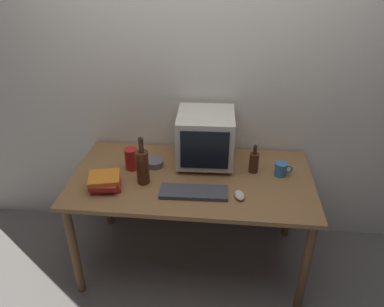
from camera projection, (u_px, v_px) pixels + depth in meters
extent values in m
plane|color=slate|center=(192.00, 259.00, 2.88)|extent=(6.00, 6.00, 0.00)
cube|color=silver|center=(199.00, 82.00, 2.67)|extent=(4.00, 0.08, 2.50)
cube|color=olive|center=(192.00, 179.00, 2.51)|extent=(1.60, 0.84, 0.03)
cylinder|color=brown|center=(74.00, 251.00, 2.45)|extent=(0.06, 0.06, 0.73)
cylinder|color=brown|center=(305.00, 268.00, 2.32)|extent=(0.06, 0.06, 0.73)
cylinder|color=brown|center=(107.00, 188.00, 3.07)|extent=(0.06, 0.06, 0.73)
cylinder|color=brown|center=(290.00, 199.00, 2.94)|extent=(0.06, 0.06, 0.73)
cube|color=beige|center=(205.00, 160.00, 2.66)|extent=(0.29, 0.25, 0.03)
cube|color=beige|center=(206.00, 137.00, 2.57)|extent=(0.39, 0.39, 0.34)
cube|color=black|center=(205.00, 150.00, 2.40)|extent=(0.31, 0.02, 0.27)
cube|color=#3F3F47|center=(194.00, 192.00, 2.33)|extent=(0.42, 0.16, 0.02)
ellipsoid|color=beige|center=(239.00, 195.00, 2.29)|extent=(0.08, 0.11, 0.04)
cylinder|color=#472314|center=(143.00, 167.00, 2.39)|extent=(0.08, 0.08, 0.23)
cylinder|color=#472314|center=(141.00, 147.00, 2.31)|extent=(0.03, 0.03, 0.08)
sphere|color=#262626|center=(141.00, 139.00, 2.29)|extent=(0.03, 0.03, 0.03)
cylinder|color=#472314|center=(254.00, 163.00, 2.53)|extent=(0.06, 0.06, 0.14)
cylinder|color=#472314|center=(255.00, 151.00, 2.48)|extent=(0.02, 0.02, 0.05)
sphere|color=#262626|center=(255.00, 146.00, 2.46)|extent=(0.03, 0.03, 0.03)
cube|color=red|center=(106.00, 187.00, 2.37)|extent=(0.21, 0.16, 0.03)
cube|color=red|center=(105.00, 183.00, 2.36)|extent=(0.19, 0.18, 0.03)
cube|color=orange|center=(104.00, 178.00, 2.35)|extent=(0.23, 0.21, 0.03)
cylinder|color=#3370B2|center=(281.00, 169.00, 2.50)|extent=(0.08, 0.08, 0.09)
torus|color=#3370B2|center=(289.00, 169.00, 2.49)|extent=(0.06, 0.01, 0.06)
cylinder|color=#595B66|center=(155.00, 163.00, 2.61)|extent=(0.12, 0.12, 0.04)
cylinder|color=#A51E19|center=(131.00, 159.00, 2.56)|extent=(0.09, 0.09, 0.15)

